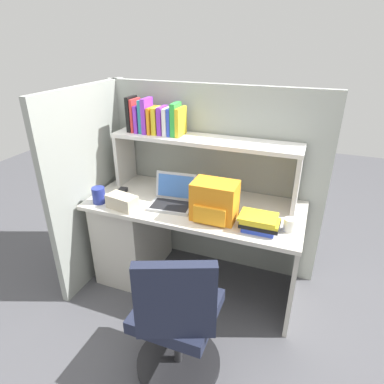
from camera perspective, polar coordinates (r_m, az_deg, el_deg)
The scene contains 14 objects.
ground_plane at distance 2.88m, azimuth 0.37°, elevation -15.07°, with size 8.00×8.00×0.00m, color #4C4C51.
desk at distance 2.77m, azimuth -7.22°, elevation -6.69°, with size 1.60×0.70×0.73m.
cubicle_partition_rear at distance 2.77m, azimuth 3.19°, elevation 2.17°, with size 1.84×0.05×1.55m, color #939991.
cubicle_partition_left at distance 2.79m, azimuth -16.52°, elevation 1.30°, with size 0.05×1.06×1.55m, color #939991.
overhead_hutch at distance 2.50m, azimuth 2.07°, elevation 7.12°, with size 1.44×0.28×0.45m.
reference_books_on_shelf at distance 2.60m, azimuth -6.37°, elevation 12.55°, with size 0.45×0.18×0.27m.
laptop at distance 2.44m, azimuth -3.31°, elevation -1.08°, with size 0.33×0.28×0.22m.
backpack at distance 2.22m, azimuth 3.90°, elevation -1.63°, with size 0.30×0.23×0.27m.
computer_mouse at distance 2.68m, azimuth -12.06°, elevation 0.13°, with size 0.06×0.10×0.03m, color #262628.
paper_cup at distance 2.20m, azimuth 16.54°, elevation -5.49°, with size 0.08×0.08×0.09m, color white.
tissue_box at distance 2.44m, azimuth -12.02°, elevation -1.66°, with size 0.22×0.12×0.10m, color #BFB299.
snack_canister at distance 2.55m, azimuth -15.85°, elevation -0.54°, with size 0.10×0.10×0.12m, color navy.
desk_book_stack at distance 2.17m, azimuth 11.59°, elevation -5.24°, with size 0.26×0.18×0.10m.
office_chair at distance 2.00m, azimuth -2.58°, elevation -22.04°, with size 0.53×0.55×0.93m.
Camera 1 is at (0.77, -2.05, 1.87)m, focal length 30.80 mm.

